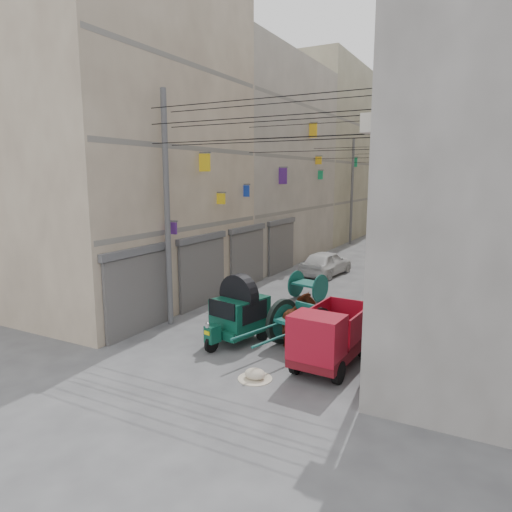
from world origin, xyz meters
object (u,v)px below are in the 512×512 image
Objects in this scene: feed_sack at (255,374)px; distant_car_grey at (440,236)px; tonga_cart at (299,325)px; horse at (298,320)px; second_cart at (308,285)px; auto_rickshaw at (239,312)px; distant_car_green at (430,221)px; mini_truck at (327,341)px; distant_car_white at (326,263)px.

distant_car_grey is (1.29, 28.22, 0.43)m from feed_sack.
horse is at bearing 133.64° from tonga_cart.
horse reaches higher than distant_car_grey.
tonga_cart is at bearing 86.38° from feed_sack.
feed_sack is at bearing -64.73° from second_cart.
distant_car_green is (0.81, 37.32, -0.30)m from auto_rickshaw.
mini_truck reaches higher than auto_rickshaw.
horse is 36.59m from distant_car_green.
tonga_cart is at bearing 72.19° from distant_car_green.
mini_truck is (1.26, -1.07, 0.08)m from tonga_cart.
mini_truck is 0.80× the size of distant_car_white.
tonga_cart is 10.72m from distant_car_white.
distant_car_grey reaches higher than feed_sack.
tonga_cart is at bearing 111.21° from distant_car_white.
second_cart is at bearing -86.95° from distant_car_grey.
second_cart is 5.02m from distant_car_white.
distant_car_grey is at bearing 103.67° from tonga_cart.
auto_rickshaw is at bearing 15.09° from horse.
horse is 25.35m from distant_car_grey.
distant_car_white reaches higher than second_cart.
feed_sack is at bearing 82.08° from horse.
mini_truck is 2.09m from horse.
auto_rickshaw is 10.74m from distant_car_white.
tonga_cart reaches higher than second_cart.
auto_rickshaw reaches higher than distant_car_green.
auto_rickshaw is 4.39× the size of feed_sack.
feed_sack is at bearing 71.86° from distant_car_green.
auto_rickshaw is at bearing 128.68° from feed_sack.
auto_rickshaw is at bearing 100.96° from distant_car_white.
feed_sack is 0.32× the size of horse.
tonga_cart is at bearing -57.96° from second_cart.
auto_rickshaw is 0.71× the size of distant_car_grey.
mini_truck is at bearing -51.16° from second_cart.
horse is 0.51× the size of distant_car_grey.
auto_rickshaw is 5.77m from second_cart.
second_cart is 0.33× the size of distant_car_green.
auto_rickshaw is at bearing 170.00° from mini_truck.
horse is 10.27m from distant_car_white.
feed_sack is 39.50m from distant_car_green.
tonga_cart is 5.72m from second_cart.
distant_car_green is at bearing 101.91° from second_cart.
second_cart is at bearing 118.64° from mini_truck.
distant_car_grey is at bearing 87.38° from feed_sack.
distant_car_grey is (1.34, 25.31, -0.17)m from horse.
mini_truck is 0.67× the size of distant_car_green.
distant_car_grey is at bearing 94.96° from second_cart.
distant_car_grey is 11.48m from distant_car_green.
tonga_cart is 0.72× the size of distant_car_green.
second_cart is at bearing 106.95° from distant_car_white.
distant_car_white is at bearing -84.51° from horse.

